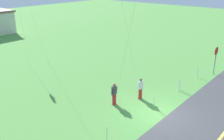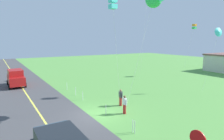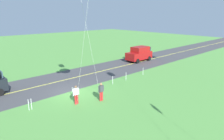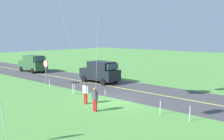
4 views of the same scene
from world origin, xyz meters
name	(u,v)px [view 4 (image 4 of 4)]	position (x,y,z in m)	size (l,w,h in m)	color
ground_plane	(117,102)	(0.00, 0.00, -0.05)	(120.00, 120.00, 0.10)	#549342
asphalt_road	(147,93)	(0.00, -4.00, 0.00)	(120.00, 7.00, 0.00)	#424244
road_centre_stripe	(147,93)	(0.00, -4.00, 0.01)	(120.00, 0.16, 0.00)	#E5E04C
car_suv_foreground	(100,72)	(6.62, -4.85, 1.15)	(4.40, 2.12, 2.24)	black
car_parked_east_far	(33,63)	(19.22, -4.47, 1.15)	(4.40, 2.12, 2.24)	#2D5633
stop_sign	(46,67)	(9.59, -0.10, 1.80)	(0.76, 0.08, 2.56)	gray
person_adult_near	(85,92)	(1.12, 2.21, 0.86)	(0.58, 0.22, 1.60)	red
person_adult_companion	(95,99)	(-0.79, 3.09, 0.86)	(0.58, 0.22, 1.60)	red
fence_post_1	(190,114)	(-6.38, 0.70, 0.45)	(0.05, 0.05, 0.90)	silver
fence_post_2	(160,107)	(-4.34, 0.70, 0.45)	(0.05, 0.05, 0.90)	silver
fence_post_3	(105,96)	(0.56, 0.70, 0.45)	(0.05, 0.05, 0.90)	silver
fence_post_4	(74,89)	(4.22, 0.70, 0.45)	(0.05, 0.05, 0.90)	silver
fence_post_5	(73,89)	(4.44, 0.70, 0.45)	(0.05, 0.05, 0.90)	silver
fence_post_6	(50,84)	(7.86, 0.70, 0.45)	(0.05, 0.05, 0.90)	silver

